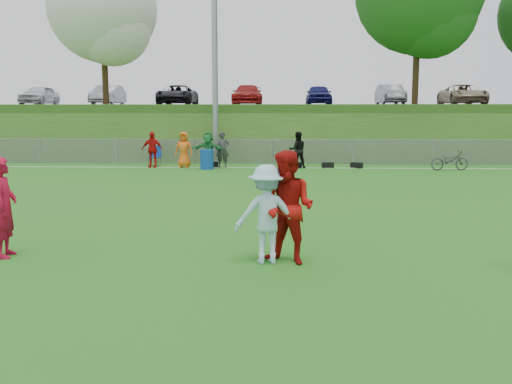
# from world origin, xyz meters

# --- Properties ---
(ground) EXTENTS (120.00, 120.00, 0.00)m
(ground) POSITION_xyz_m (0.00, 0.00, 0.00)
(ground) COLOR #296A16
(ground) RESTS_ON ground
(sideline_far) EXTENTS (60.00, 0.10, 0.01)m
(sideline_far) POSITION_xyz_m (0.00, 18.00, 0.01)
(sideline_far) COLOR white
(sideline_far) RESTS_ON ground
(fence) EXTENTS (58.00, 0.06, 1.30)m
(fence) POSITION_xyz_m (0.00, 20.00, 0.65)
(fence) COLOR gray
(fence) RESTS_ON ground
(light_pole) EXTENTS (1.20, 0.40, 12.15)m
(light_pole) POSITION_xyz_m (-3.00, 20.80, 6.71)
(light_pole) COLOR gray
(light_pole) RESTS_ON ground
(berm) EXTENTS (120.00, 18.00, 3.00)m
(berm) POSITION_xyz_m (0.00, 31.00, 1.50)
(berm) COLOR #294A15
(berm) RESTS_ON ground
(parking_lot) EXTENTS (120.00, 12.00, 0.10)m
(parking_lot) POSITION_xyz_m (0.00, 33.00, 3.05)
(parking_lot) COLOR black
(parking_lot) RESTS_ON berm
(tree_white_flowering) EXTENTS (6.30, 6.30, 8.78)m
(tree_white_flowering) POSITION_xyz_m (-9.84, 24.92, 8.32)
(tree_white_flowering) COLOR black
(tree_white_flowering) RESTS_ON berm
(car_row) EXTENTS (32.04, 5.18, 1.44)m
(car_row) POSITION_xyz_m (-1.17, 32.00, 3.82)
(car_row) COLOR silver
(car_row) RESTS_ON parking_lot
(spectator_row) EXTENTS (7.84, 0.84, 1.69)m
(spectator_row) POSITION_xyz_m (-2.71, 18.00, 0.85)
(spectator_row) COLOR red
(spectator_row) RESTS_ON ground
(gear_bags) EXTENTS (7.46, 0.54, 0.26)m
(gear_bags) POSITION_xyz_m (1.19, 18.10, 0.13)
(gear_bags) COLOR black
(gear_bags) RESTS_ON ground
(player_red_left) EXTENTS (0.54, 0.72, 1.80)m
(player_red_left) POSITION_xyz_m (-4.52, 1.05, 0.90)
(player_red_left) COLOR #A50B29
(player_red_left) RESTS_ON ground
(player_red_center) EXTENTS (1.18, 1.10, 1.94)m
(player_red_center) POSITION_xyz_m (0.55, 0.83, 0.97)
(player_red_center) COLOR #A20E0B
(player_red_center) RESTS_ON ground
(player_blue) EXTENTS (1.19, 0.80, 1.70)m
(player_blue) POSITION_xyz_m (0.18, 0.85, 0.85)
(player_blue) COLOR #A3D0E2
(player_blue) RESTS_ON ground
(recycling_bin) EXTENTS (0.63, 0.63, 0.91)m
(recycling_bin) POSITION_xyz_m (-3.00, 17.20, 0.45)
(recycling_bin) COLOR #0E409F
(recycling_bin) RESTS_ON ground
(camp_chair) EXTENTS (0.59, 0.60, 0.97)m
(camp_chair) POSITION_xyz_m (-5.79, 18.82, 0.29)
(camp_chair) COLOR #0E40A1
(camp_chair) RESTS_ON ground
(bicycle) EXTENTS (1.76, 0.78, 0.89)m
(bicycle) POSITION_xyz_m (7.99, 17.20, 0.45)
(bicycle) COLOR #2D2D2F
(bicycle) RESTS_ON ground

